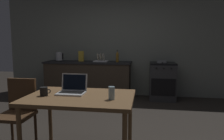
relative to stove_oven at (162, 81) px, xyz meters
The scene contains 14 objects.
ground_plane 2.47m from the stove_oven, 119.44° to the right, with size 12.00×12.00×0.00m, color #2D2823.
back_wall 1.32m from the stove_oven, 158.49° to the left, with size 6.40×0.10×2.68m, color gray.
kitchen_counter 1.83m from the stove_oven, behind, with size 2.16×0.64×0.89m.
stove_oven is the anchor object (origin of this frame).
dining_table 3.08m from the stove_oven, 111.81° to the right, with size 1.22×0.84×0.76m.
chair 3.39m from the stove_oven, 125.95° to the right, with size 0.40×0.40×0.90m.
laptop 3.05m from the stove_oven, 114.76° to the right, with size 0.32×0.26×0.23m.
electric_kettle 2.65m from the stove_oven, behind, with size 0.20×0.18×0.23m.
bottle 1.23m from the stove_oven, behind, with size 0.07×0.07×0.29m.
frying_pan 0.47m from the stove_oven, 136.29° to the right, with size 0.26×0.43×0.05m.
coffee_mug 3.32m from the stove_oven, 117.96° to the right, with size 0.13×0.09×0.10m.
drinking_glass 3.07m from the stove_oven, 104.46° to the right, with size 0.07×0.07×0.14m.
cereal_box 2.09m from the stove_oven, behind, with size 0.13×0.05×0.26m.
dish_rack 1.58m from the stove_oven, behind, with size 0.34×0.26×0.21m.
Camera 1 is at (0.78, -3.01, 1.36)m, focal length 34.01 mm.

